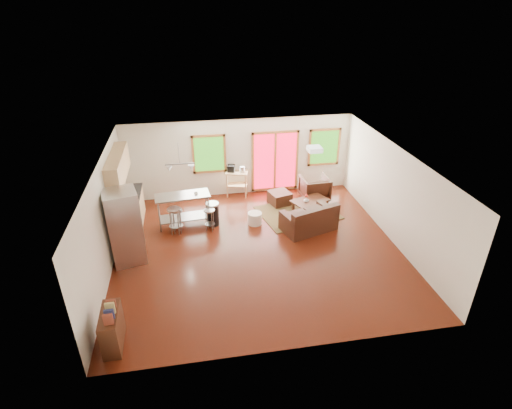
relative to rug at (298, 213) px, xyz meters
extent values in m
cube|color=#371107|center=(-1.59, -1.76, -0.02)|extent=(7.50, 7.00, 0.02)
cube|color=white|center=(-1.59, -1.76, 2.60)|extent=(7.50, 7.00, 0.02)
cube|color=silver|center=(-1.59, 1.75, 1.29)|extent=(7.50, 0.02, 2.60)
cube|color=silver|center=(-5.35, -1.76, 1.29)|extent=(0.02, 7.00, 2.60)
cube|color=silver|center=(2.17, -1.76, 1.29)|extent=(0.02, 7.00, 2.60)
cube|color=silver|center=(-1.59, -5.27, 1.29)|extent=(7.50, 0.02, 2.60)
cube|color=#225911|center=(-2.59, 1.70, 1.49)|extent=(0.94, 0.02, 1.14)
cube|color=#9C5D2D|center=(-2.59, 1.70, 2.10)|extent=(1.10, 0.05, 0.08)
cube|color=#9C5D2D|center=(-2.59, 1.70, 0.88)|extent=(1.10, 0.05, 0.08)
cube|color=#9C5D2D|center=(-3.10, 1.70, 1.49)|extent=(0.08, 0.05, 1.30)
cube|color=#9C5D2D|center=(-2.08, 1.70, 1.49)|extent=(0.08, 0.05, 1.30)
cube|color=#B80921|center=(-0.39, 1.70, 1.09)|extent=(1.44, 0.02, 1.94)
cube|color=#9C5D2D|center=(-0.39, 1.70, 2.10)|extent=(1.60, 0.05, 0.08)
cube|color=#9C5D2D|center=(-0.39, 1.70, 0.08)|extent=(1.60, 0.05, 0.08)
cube|color=#9C5D2D|center=(-1.15, 1.70, 1.09)|extent=(0.08, 0.05, 2.10)
cube|color=#9C5D2D|center=(0.37, 1.70, 1.09)|extent=(0.08, 0.05, 2.10)
cube|color=#9C5D2D|center=(-0.39, 1.70, 1.09)|extent=(0.08, 0.05, 1.94)
cube|color=#225911|center=(1.31, 1.70, 1.49)|extent=(0.94, 0.02, 1.14)
cube|color=#9C5D2D|center=(1.31, 1.70, 2.10)|extent=(1.10, 0.05, 0.08)
cube|color=#9C5D2D|center=(1.31, 1.70, 0.88)|extent=(1.10, 0.05, 0.08)
cube|color=#9C5D2D|center=(0.80, 1.70, 1.49)|extent=(0.08, 0.05, 1.30)
cube|color=#9C5D2D|center=(1.82, 1.70, 1.49)|extent=(0.08, 0.05, 1.30)
cube|color=#395631|center=(0.00, 0.00, 0.00)|extent=(2.65, 2.25, 0.02)
cube|color=black|center=(0.04, -0.99, 0.20)|extent=(1.72, 1.29, 0.43)
cube|color=black|center=(0.14, -1.31, 0.61)|extent=(1.52, 0.66, 0.39)
cube|color=black|center=(-0.59, -1.20, 0.50)|extent=(0.46, 0.89, 0.16)
cube|color=black|center=(0.67, -0.79, 0.50)|extent=(0.46, 0.89, 0.16)
cube|color=black|center=(-0.29, -1.05, 0.48)|extent=(0.77, 0.73, 0.12)
cube|color=black|center=(0.35, -0.84, 0.48)|extent=(0.77, 0.73, 0.12)
cube|color=#371B0F|center=(0.36, -0.05, 0.41)|extent=(1.28, 1.05, 0.04)
cube|color=#371B0F|center=(0.03, -0.45, 0.19)|extent=(0.09, 0.09, 0.40)
cube|color=#371B0F|center=(0.89, -0.09, 0.19)|extent=(0.09, 0.09, 0.40)
cube|color=#371B0F|center=(-0.16, -0.01, 0.19)|extent=(0.09, 0.09, 0.40)
cube|color=#371B0F|center=(0.70, 0.36, 0.19)|extent=(0.09, 0.09, 0.40)
imported|color=black|center=(0.78, 0.83, 0.44)|extent=(0.91, 0.85, 0.90)
cube|color=black|center=(-0.43, 0.71, 0.20)|extent=(0.78, 0.78, 0.42)
cylinder|color=white|center=(-1.44, -0.43, 0.17)|extent=(0.47, 0.47, 0.36)
imported|color=silver|center=(0.22, -0.10, 0.47)|extent=(0.18, 0.18, 0.16)
sphere|color=red|center=(0.24, -0.09, 0.60)|extent=(0.07, 0.07, 0.06)
sphere|color=red|center=(0.19, -0.12, 0.62)|extent=(0.07, 0.07, 0.06)
sphere|color=red|center=(0.22, -0.07, 0.64)|extent=(0.07, 0.07, 0.06)
imported|color=maroon|center=(0.57, 0.09, 0.53)|extent=(0.21, 0.11, 0.29)
cube|color=tan|center=(-5.04, -0.06, 0.44)|extent=(0.60, 2.20, 0.90)
cube|color=black|center=(-5.04, -0.06, 0.91)|extent=(0.64, 2.24, 0.04)
cube|color=tan|center=(-5.16, -0.06, 1.94)|extent=(0.36, 2.20, 0.70)
cylinder|color=#B7BABC|center=(-5.04, -0.56, 1.02)|extent=(0.12, 0.12, 0.18)
cube|color=black|center=(-5.04, 0.34, 1.03)|extent=(0.22, 0.18, 0.20)
cube|color=#B7BABC|center=(-4.94, -1.67, 0.97)|extent=(0.94, 0.92, 1.96)
cube|color=gray|center=(-4.57, -1.58, 0.97)|extent=(0.19, 0.70, 1.91)
cylinder|color=gray|center=(-4.49, -1.81, 1.13)|extent=(0.03, 0.03, 1.30)
cylinder|color=gray|center=(-4.60, -1.35, 1.13)|extent=(0.03, 0.03, 1.30)
cube|color=#B7BABC|center=(-3.51, -0.12, 0.95)|extent=(1.61, 0.77, 0.04)
cube|color=gray|center=(-3.51, -0.12, 0.25)|extent=(1.50, 0.68, 0.03)
cylinder|color=gray|center=(-4.19, -0.43, 0.46)|extent=(0.05, 0.05, 0.94)
cylinder|color=gray|center=(-2.79, -0.29, 0.46)|extent=(0.05, 0.05, 0.94)
cylinder|color=gray|center=(-4.24, 0.04, 0.46)|extent=(0.05, 0.05, 0.94)
cylinder|color=gray|center=(-2.83, 0.18, 0.46)|extent=(0.05, 0.05, 0.94)
imported|color=white|center=(-3.11, -0.12, 1.00)|extent=(0.11, 0.09, 0.11)
cylinder|color=#B7BABC|center=(-3.77, -0.56, 0.77)|extent=(0.42, 0.42, 0.04)
cylinder|color=gray|center=(-3.66, -0.47, 0.37)|extent=(0.03, 0.03, 0.76)
cylinder|color=gray|center=(-3.86, -0.45, 0.37)|extent=(0.03, 0.03, 0.76)
cylinder|color=gray|center=(-3.88, -0.65, 0.37)|extent=(0.03, 0.03, 0.76)
cylinder|color=gray|center=(-3.68, -0.68, 0.37)|extent=(0.03, 0.03, 0.76)
cylinder|color=gray|center=(-3.77, -0.56, 0.23)|extent=(0.38, 0.38, 0.02)
cylinder|color=#B7BABC|center=(-3.70, -0.51, 0.70)|extent=(0.37, 0.37, 0.04)
cylinder|color=gray|center=(-3.61, -0.43, 0.33)|extent=(0.03, 0.03, 0.69)
cylinder|color=gray|center=(-3.79, -0.42, 0.33)|extent=(0.03, 0.03, 0.69)
cylinder|color=gray|center=(-3.80, -0.60, 0.33)|extent=(0.03, 0.03, 0.69)
cylinder|color=gray|center=(-3.62, -0.61, 0.33)|extent=(0.03, 0.03, 0.69)
cylinder|color=gray|center=(-3.70, -0.51, 0.21)|extent=(0.33, 0.33, 0.02)
cylinder|color=#B7BABC|center=(-2.79, -0.56, 0.64)|extent=(0.40, 0.40, 0.04)
cylinder|color=gray|center=(-2.68, -0.50, 0.31)|extent=(0.03, 0.03, 0.64)
cylinder|color=gray|center=(-2.84, -0.45, 0.31)|extent=(0.03, 0.03, 0.64)
cylinder|color=gray|center=(-2.90, -0.61, 0.31)|extent=(0.03, 0.03, 0.64)
cylinder|color=gray|center=(-2.73, -0.67, 0.31)|extent=(0.03, 0.03, 0.64)
cylinder|color=gray|center=(-2.79, -0.56, 0.19)|extent=(0.37, 0.37, 0.01)
cylinder|color=black|center=(-2.68, -0.25, 0.32)|extent=(0.47, 0.47, 0.66)
cylinder|color=#B7BABC|center=(-2.68, -0.25, 0.67)|extent=(0.49, 0.49, 0.06)
cube|color=tan|center=(-1.72, 1.56, 0.84)|extent=(0.82, 0.63, 0.04)
cube|color=tan|center=(-1.72, 1.56, 0.40)|extent=(0.77, 0.59, 0.03)
cube|color=tan|center=(-2.06, 1.45, 0.42)|extent=(0.05, 0.05, 0.87)
cube|color=tan|center=(-1.46, 1.30, 0.42)|extent=(0.05, 0.05, 0.87)
cube|color=tan|center=(-1.97, 1.81, 0.42)|extent=(0.05, 0.05, 0.87)
cube|color=tan|center=(-1.37, 1.66, 0.42)|extent=(0.05, 0.05, 0.87)
cube|color=black|center=(-1.90, 1.60, 0.98)|extent=(0.27, 0.26, 0.23)
cylinder|color=#B7BABC|center=(-1.54, 1.51, 0.96)|extent=(0.20, 0.20, 0.19)
cube|color=#371B0F|center=(-4.94, -4.53, 0.38)|extent=(0.36, 0.88, 0.77)
cube|color=maroon|center=(-4.88, -4.82, 0.88)|extent=(0.18, 0.05, 0.23)
cube|color=navy|center=(-4.89, -4.67, 0.87)|extent=(0.18, 0.05, 0.21)
cube|color=tan|center=(-4.89, -4.53, 0.89)|extent=(0.18, 0.05, 0.25)
cube|color=maroon|center=(-4.89, -4.38, 0.86)|extent=(0.18, 0.05, 0.19)
cube|color=white|center=(0.01, -1.16, 2.52)|extent=(0.35, 0.35, 0.12)
cylinder|color=gray|center=(-3.49, -0.26, 2.29)|extent=(0.02, 0.02, 0.60)
cube|color=gray|center=(-3.49, -0.26, 1.99)|extent=(0.80, 0.04, 0.03)
cone|color=#B7BABC|center=(-3.79, -0.26, 1.87)|extent=(0.18, 0.18, 0.14)
cone|color=#B7BABC|center=(-3.19, -0.26, 1.87)|extent=(0.18, 0.18, 0.14)
camera|label=1|loc=(-3.17, -10.59, 6.08)|focal=28.00mm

